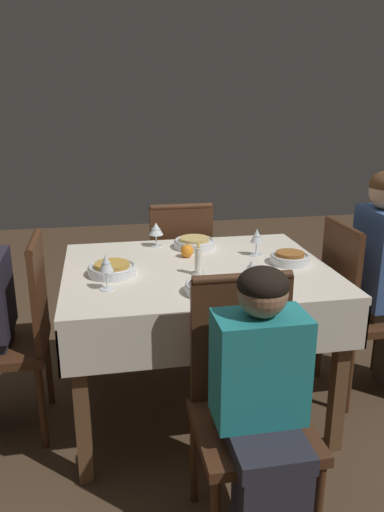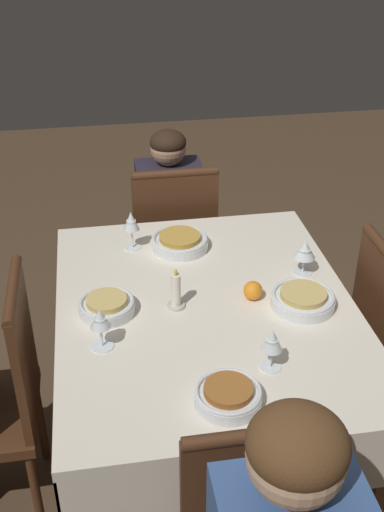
# 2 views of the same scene
# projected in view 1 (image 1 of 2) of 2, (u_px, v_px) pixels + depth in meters

# --- Properties ---
(ground_plane) EXTENTS (8.00, 8.00, 0.00)m
(ground_plane) POSITION_uv_depth(u_px,v_px,m) (196.00, 406.00, 2.61)
(ground_plane) COLOR #4C3826
(dining_table) EXTENTS (1.25, 1.00, 0.77)m
(dining_table) POSITION_uv_depth(u_px,v_px,m) (197.00, 286.00, 2.40)
(dining_table) COLOR silver
(dining_table) RESTS_ON ground_plane
(chair_west) EXTENTS (0.41, 0.41, 0.95)m
(chair_west) POSITION_uv_depth(u_px,v_px,m) (357.00, 304.00, 2.59)
(chair_west) COLOR #472816
(chair_west) RESTS_ON ground_plane
(chair_north) EXTENTS (0.41, 0.41, 0.95)m
(chair_north) POSITION_uv_depth(u_px,v_px,m) (248.00, 398.00, 1.78)
(chair_north) COLOR #472816
(chair_north) RESTS_ON ground_plane
(chair_east) EXTENTS (0.41, 0.41, 0.95)m
(chair_east) POSITION_uv_depth(u_px,v_px,m) (17.00, 330.00, 2.30)
(chair_east) COLOR #472816
(chair_east) RESTS_ON ground_plane
(chair_south) EXTENTS (0.41, 0.41, 0.95)m
(chair_south) POSITION_uv_depth(u_px,v_px,m) (179.00, 268.00, 3.14)
(chair_south) COLOR #472816
(chair_south) RESTS_ON ground_plane
(person_child_teal) EXTENTS (0.30, 0.33, 1.05)m
(person_child_teal) POSITION_uv_depth(u_px,v_px,m) (264.00, 412.00, 1.61)
(person_child_teal) COLOR #282833
(person_child_teal) RESTS_ON ground_plane
(bowl_west) EXTENTS (0.19, 0.19, 0.06)m
(bowl_west) POSITION_uv_depth(u_px,v_px,m) (290.00, 258.00, 2.42)
(bowl_west) COLOR silver
(bowl_west) RESTS_ON dining_table
(wine_glass_west) EXTENTS (0.07, 0.07, 0.14)m
(wine_glass_west) POSITION_uv_depth(u_px,v_px,m) (257.00, 237.00, 2.53)
(wine_glass_west) COLOR white
(wine_glass_west) RESTS_ON dining_table
(bowl_north) EXTENTS (0.19, 0.19, 0.06)m
(bowl_north) POSITION_uv_depth(u_px,v_px,m) (208.00, 287.00, 2.05)
(bowl_north) COLOR silver
(bowl_north) RESTS_ON dining_table
(wine_glass_north) EXTENTS (0.07, 0.07, 0.14)m
(wine_glass_north) POSITION_uv_depth(u_px,v_px,m) (251.00, 270.00, 2.04)
(wine_glass_north) COLOR white
(wine_glass_north) RESTS_ON dining_table
(bowl_east) EXTENTS (0.22, 0.22, 0.06)m
(bowl_east) POSITION_uv_depth(u_px,v_px,m) (112.00, 269.00, 2.27)
(bowl_east) COLOR silver
(bowl_east) RESTS_ON dining_table
(wine_glass_east) EXTENTS (0.06, 0.06, 0.16)m
(wine_glass_east) POSITION_uv_depth(u_px,v_px,m) (106.00, 264.00, 2.07)
(wine_glass_east) COLOR white
(wine_glass_east) RESTS_ON dining_table
(bowl_south) EXTENTS (0.22, 0.22, 0.06)m
(bowl_south) POSITION_uv_depth(u_px,v_px,m) (194.00, 243.00, 2.68)
(bowl_south) COLOR silver
(bowl_south) RESTS_ON dining_table
(wine_glass_south) EXTENTS (0.08, 0.08, 0.13)m
(wine_glass_south) POSITION_uv_depth(u_px,v_px,m) (156.00, 230.00, 2.68)
(wine_glass_south) COLOR white
(wine_glass_south) RESTS_ON dining_table
(candle_centerpiece) EXTENTS (0.06, 0.06, 0.15)m
(candle_centerpiece) POSITION_uv_depth(u_px,v_px,m) (198.00, 263.00, 2.26)
(candle_centerpiece) COLOR beige
(candle_centerpiece) RESTS_ON dining_table
(orange_fruit) EXTENTS (0.07, 0.07, 0.07)m
(orange_fruit) POSITION_uv_depth(u_px,v_px,m) (187.00, 251.00, 2.52)
(orange_fruit) COLOR orange
(orange_fruit) RESTS_ON dining_table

